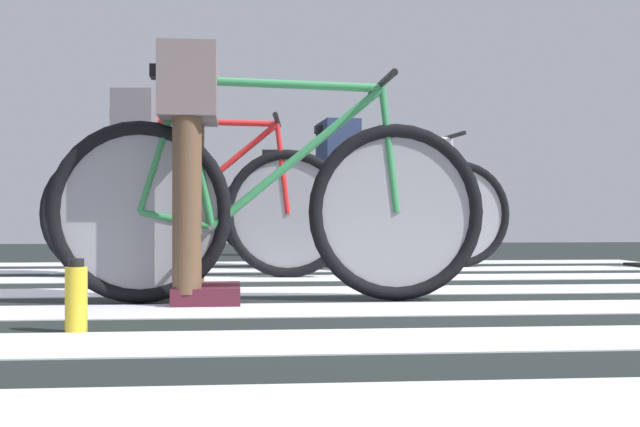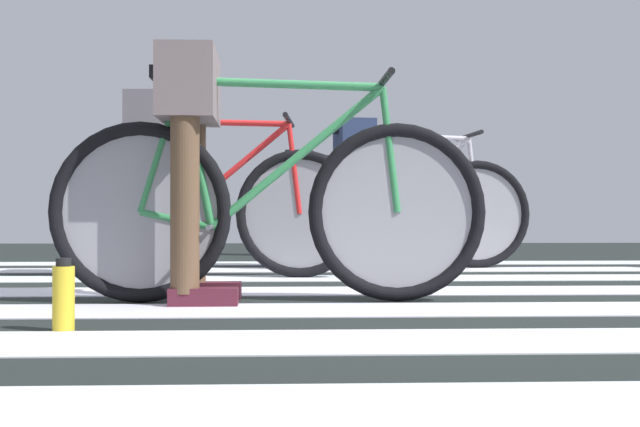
# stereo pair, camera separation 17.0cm
# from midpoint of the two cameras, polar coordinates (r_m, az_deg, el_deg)

# --- Properties ---
(ground) EXTENTS (18.00, 14.00, 0.02)m
(ground) POSITION_cam_midpoint_polar(r_m,az_deg,el_deg) (3.75, 0.59, -5.58)
(ground) COLOR black
(crosswalk_markings) EXTENTS (5.46, 5.01, 0.00)m
(crosswalk_markings) POSITION_cam_midpoint_polar(r_m,az_deg,el_deg) (3.74, 0.21, -5.41)
(crosswalk_markings) COLOR silver
(crosswalk_markings) RESTS_ON ground
(bicycle_1_of_4) EXTENTS (1.74, 0.52, 0.93)m
(bicycle_1_of_4) POSITION_cam_midpoint_polar(r_m,az_deg,el_deg) (3.25, -5.06, 0.58)
(bicycle_1_of_4) COLOR black
(bicycle_1_of_4) RESTS_ON ground
(cyclist_1_of_4) EXTENTS (0.32, 0.41, 1.00)m
(cyclist_1_of_4) POSITION_cam_midpoint_polar(r_m,az_deg,el_deg) (3.28, -10.52, 5.13)
(cyclist_1_of_4) COLOR brown
(cyclist_1_of_4) RESTS_ON ground
(bicycle_2_of_4) EXTENTS (1.74, 0.52, 0.93)m
(bicycle_2_of_4) POSITION_cam_midpoint_polar(r_m,az_deg,el_deg) (4.60, -9.74, 0.33)
(bicycle_2_of_4) COLOR black
(bicycle_2_of_4) RESTS_ON ground
(cyclist_2_of_4) EXTENTS (0.34, 0.43, 1.03)m
(cyclist_2_of_4) POSITION_cam_midpoint_polar(r_m,az_deg,el_deg) (4.67, -13.51, 3.75)
(cyclist_2_of_4) COLOR beige
(cyclist_2_of_4) RESTS_ON ground
(bicycle_3_of_4) EXTENTS (1.73, 0.52, 0.93)m
(bicycle_3_of_4) POSITION_cam_midpoint_polar(r_m,az_deg,el_deg) (5.39, 3.65, 0.24)
(bicycle_3_of_4) COLOR black
(bicycle_3_of_4) RESTS_ON ground
(cyclist_3_of_4) EXTENTS (0.35, 0.43, 0.96)m
(cyclist_3_of_4) POSITION_cam_midpoint_polar(r_m,az_deg,el_deg) (5.33, 0.40, 2.80)
(cyclist_3_of_4) COLOR beige
(cyclist_3_of_4) RESTS_ON ground
(bicycle_4_of_4) EXTENTS (1.73, 0.52, 0.93)m
(bicycle_4_of_4) POSITION_cam_midpoint_polar(r_m,az_deg,el_deg) (7.20, -1.01, 0.11)
(bicycle_4_of_4) COLOR black
(bicycle_4_of_4) RESTS_ON ground
(water_bottle) EXTENTS (0.06, 0.06, 0.22)m
(water_bottle) POSITION_cam_midpoint_polar(r_m,az_deg,el_deg) (2.52, -18.53, -5.59)
(water_bottle) COLOR gold
(water_bottle) RESTS_ON ground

